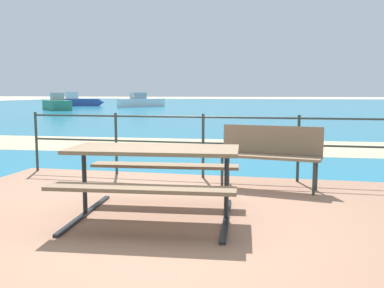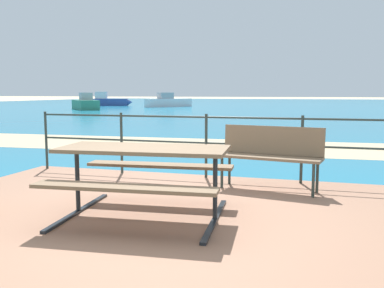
{
  "view_description": "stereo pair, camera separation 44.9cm",
  "coord_description": "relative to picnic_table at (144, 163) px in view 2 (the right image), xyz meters",
  "views": [
    {
      "loc": [
        1.21,
        -4.17,
        1.43
      ],
      "look_at": [
        -0.04,
        1.71,
        0.68
      ],
      "focal_mm": 39.5,
      "sensor_mm": 36.0,
      "label": 1
    },
    {
      "loc": [
        1.65,
        -4.06,
        1.43
      ],
      "look_at": [
        -0.04,
        1.71,
        0.68
      ],
      "focal_mm": 39.5,
      "sensor_mm": 36.0,
      "label": 2
    }
  ],
  "objects": [
    {
      "name": "railing_fence",
      "position": [
        0.13,
        2.25,
        0.05
      ],
      "size": [
        5.94,
        0.04,
        1.02
      ],
      "color": "#2D3833",
      "rests_on": "patio_paving"
    },
    {
      "name": "park_bench",
      "position": [
        1.19,
        1.74,
        -0.05
      ],
      "size": [
        1.49,
        0.65,
        0.89
      ],
      "rotation": [
        0.0,
        0.0,
        -0.17
      ],
      "color": "#7A6047",
      "rests_on": "patio_paving"
    },
    {
      "name": "beach_strip",
      "position": [
        0.13,
        6.68,
        -0.65
      ],
      "size": [
        54.09,
        5.67,
        0.01
      ],
      "primitive_type": "cube",
      "rotation": [
        0.0,
        0.0,
        0.05
      ],
      "color": "tan",
      "rests_on": "ground"
    },
    {
      "name": "sea_water",
      "position": [
        0.13,
        39.86,
        -0.66
      ],
      "size": [
        90.0,
        90.0,
        0.01
      ],
      "primitive_type": "cube",
      "color": "teal",
      "rests_on": "ground"
    },
    {
      "name": "boat_far",
      "position": [
        -11.85,
        34.65,
        -0.16
      ],
      "size": [
        3.85,
        4.94,
        1.37
      ],
      "rotation": [
        0.0,
        0.0,
        0.95
      ],
      "color": "silver",
      "rests_on": "sea_water"
    },
    {
      "name": "picnic_table",
      "position": [
        0.0,
        0.0,
        0.0
      ],
      "size": [
        1.94,
        1.67,
        0.77
      ],
      "rotation": [
        0.0,
        0.0,
        0.08
      ],
      "color": "#7A6047",
      "rests_on": "patio_paving"
    },
    {
      "name": "boat_near",
      "position": [
        -19.2,
        35.57,
        -0.18
      ],
      "size": [
        5.24,
        2.4,
        1.45
      ],
      "rotation": [
        0.0,
        0.0,
        0.31
      ],
      "color": "#2D478C",
      "rests_on": "sea_water"
    },
    {
      "name": "boat_mid",
      "position": [
        -16.34,
        26.61,
        -0.19
      ],
      "size": [
        3.77,
        4.0,
        1.37
      ],
      "rotation": [
        0.0,
        0.0,
        2.31
      ],
      "color": "#338466",
      "rests_on": "sea_water"
    },
    {
      "name": "patio_paving",
      "position": [
        0.13,
        -0.14,
        -0.63
      ],
      "size": [
        6.4,
        5.2,
        0.06
      ],
      "primitive_type": "cube",
      "color": "#996B51",
      "rests_on": "ground"
    },
    {
      "name": "ground_plane",
      "position": [
        0.13,
        -0.14,
        -0.66
      ],
      "size": [
        240.0,
        240.0,
        0.0
      ],
      "primitive_type": "plane",
      "color": "beige"
    }
  ]
}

